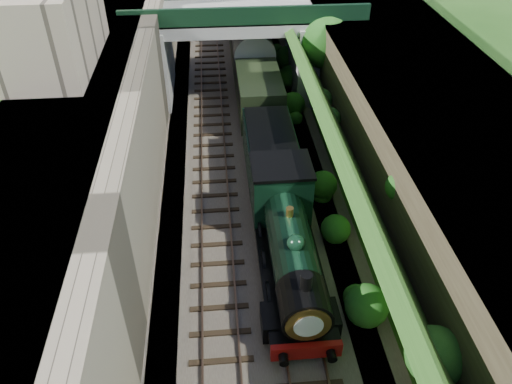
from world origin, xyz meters
TOP-DOWN VIEW (x-y plane):
  - ground at (0.00, 0.00)m, footprint 160.00×160.00m
  - trackbed at (0.00, 20.00)m, footprint 10.00×90.00m
  - retaining_wall at (-5.50, 20.00)m, footprint 1.00×90.00m
  - street_plateau_left at (-9.00, 20.00)m, footprint 6.00×90.00m
  - street_plateau_right at (9.50, 20.00)m, footprint 8.00×90.00m
  - embankment_slope at (4.87, 17.24)m, footprint 4.37×90.00m
  - track_left at (-2.00, 20.00)m, footprint 2.50×90.00m
  - track_right at (1.20, 20.00)m, footprint 2.50×90.00m
  - road_bridge at (0.94, 24.00)m, footprint 16.00×6.40m
  - building_near at (-9.50, 14.00)m, footprint 4.00×8.00m
  - tree at (5.91, 21.56)m, footprint 3.60×3.80m
  - locomotive at (1.20, 5.32)m, footprint 3.10×10.22m
  - tender at (1.20, 12.68)m, footprint 2.70×6.00m
  - coach_front at (1.20, 25.28)m, footprint 2.90×18.00m

SIDE VIEW (x-z plane):
  - ground at x=0.00m, z-range 0.00..0.00m
  - trackbed at x=0.00m, z-range 0.00..0.20m
  - track_left at x=-2.00m, z-range 0.15..0.35m
  - track_right at x=1.20m, z-range 0.15..0.35m
  - tender at x=1.20m, z-range 0.09..3.14m
  - locomotive at x=1.20m, z-range -0.02..3.81m
  - coach_front at x=1.20m, z-range 0.20..3.90m
  - embankment_slope at x=4.87m, z-range -0.64..5.72m
  - street_plateau_right at x=9.50m, z-range 0.00..6.25m
  - retaining_wall at x=-5.50m, z-range 0.00..7.00m
  - street_plateau_left at x=-9.00m, z-range 0.00..7.00m
  - road_bridge at x=0.94m, z-range 0.45..7.70m
  - tree at x=5.91m, z-range 1.35..7.95m
  - building_near at x=-9.50m, z-range 7.00..11.00m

